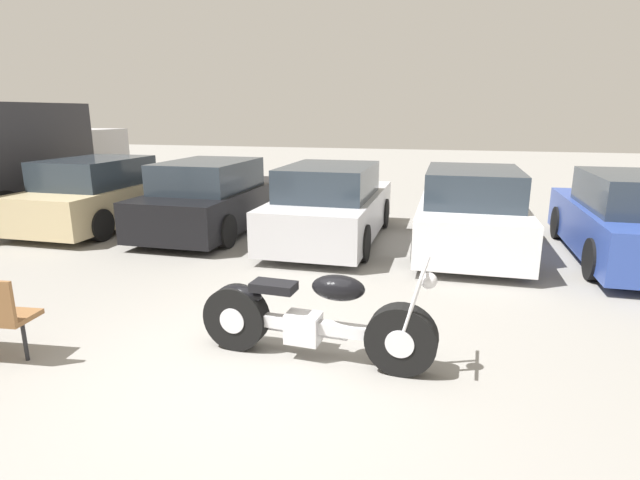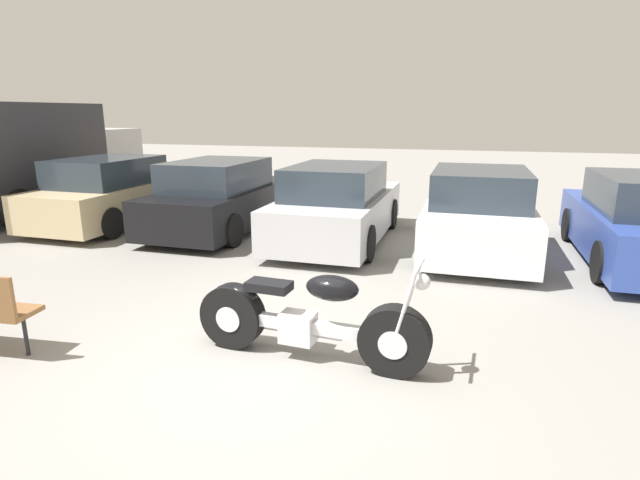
{
  "view_description": "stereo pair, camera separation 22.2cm",
  "coord_description": "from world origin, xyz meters",
  "px_view_note": "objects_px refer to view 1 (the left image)",
  "views": [
    {
      "loc": [
        1.63,
        -3.98,
        2.39
      ],
      "look_at": [
        0.13,
        1.82,
        0.85
      ],
      "focal_mm": 28.0,
      "sensor_mm": 36.0,
      "label": 1
    },
    {
      "loc": [
        1.84,
        -3.92,
        2.39
      ],
      "look_at": [
        0.13,
        1.82,
        0.85
      ],
      "focal_mm": 28.0,
      "sensor_mm": 36.0,
      "label": 2
    }
  ],
  "objects_px": {
    "parked_car_blue": "(632,221)",
    "delivery_truck": "(6,156)",
    "motorcycle": "(312,320)",
    "parked_car_champagne": "(103,195)",
    "parked_car_silver": "(331,206)",
    "parked_car_white": "(470,212)",
    "parked_car_black": "(214,199)"
  },
  "relations": [
    {
      "from": "parked_car_blue",
      "to": "delivery_truck",
      "type": "xyz_separation_m",
      "value": [
        -12.75,
        0.38,
        0.76
      ]
    },
    {
      "from": "motorcycle",
      "to": "delivery_truck",
      "type": "bearing_deg",
      "value": 149.94
    },
    {
      "from": "parked_car_champagne",
      "to": "parked_car_silver",
      "type": "xyz_separation_m",
      "value": [
        5.06,
        -0.09,
        0.0
      ]
    },
    {
      "from": "parked_car_champagne",
      "to": "parked_car_silver",
      "type": "bearing_deg",
      "value": -1.04
    },
    {
      "from": "parked_car_champagne",
      "to": "parked_car_white",
      "type": "relative_size",
      "value": 1.0
    },
    {
      "from": "parked_car_white",
      "to": "parked_car_black",
      "type": "bearing_deg",
      "value": 178.08
    },
    {
      "from": "parked_car_blue",
      "to": "delivery_truck",
      "type": "bearing_deg",
      "value": 178.28
    },
    {
      "from": "parked_car_champagne",
      "to": "delivery_truck",
      "type": "distance_m",
      "value": 2.74
    },
    {
      "from": "parked_car_champagne",
      "to": "parked_car_black",
      "type": "bearing_deg",
      "value": 2.76
    },
    {
      "from": "motorcycle",
      "to": "parked_car_blue",
      "type": "bearing_deg",
      "value": 47.8
    },
    {
      "from": "parked_car_champagne",
      "to": "delivery_truck",
      "type": "height_order",
      "value": "delivery_truck"
    },
    {
      "from": "parked_car_silver",
      "to": "parked_car_white",
      "type": "bearing_deg",
      "value": 1.0
    },
    {
      "from": "parked_car_black",
      "to": "delivery_truck",
      "type": "distance_m",
      "value": 5.22
    },
    {
      "from": "parked_car_white",
      "to": "motorcycle",
      "type": "bearing_deg",
      "value": -109.05
    },
    {
      "from": "parked_car_black",
      "to": "parked_car_blue",
      "type": "xyz_separation_m",
      "value": [
        7.59,
        -0.3,
        0.0
      ]
    },
    {
      "from": "parked_car_silver",
      "to": "delivery_truck",
      "type": "height_order",
      "value": "delivery_truck"
    },
    {
      "from": "motorcycle",
      "to": "parked_car_blue",
      "type": "height_order",
      "value": "parked_car_blue"
    },
    {
      "from": "motorcycle",
      "to": "delivery_truck",
      "type": "distance_m",
      "value": 9.98
    },
    {
      "from": "parked_car_black",
      "to": "parked_car_blue",
      "type": "height_order",
      "value": "same"
    },
    {
      "from": "motorcycle",
      "to": "delivery_truck",
      "type": "relative_size",
      "value": 0.4
    },
    {
      "from": "delivery_truck",
      "to": "parked_car_black",
      "type": "bearing_deg",
      "value": -0.91
    },
    {
      "from": "motorcycle",
      "to": "parked_car_silver",
      "type": "bearing_deg",
      "value": 100.91
    },
    {
      "from": "motorcycle",
      "to": "parked_car_champagne",
      "type": "bearing_deg",
      "value": 141.36
    },
    {
      "from": "parked_car_white",
      "to": "parked_car_blue",
      "type": "xyz_separation_m",
      "value": [
        2.53,
        -0.13,
        0.0
      ]
    },
    {
      "from": "delivery_truck",
      "to": "motorcycle",
      "type": "bearing_deg",
      "value": -30.06
    },
    {
      "from": "parked_car_black",
      "to": "parked_car_white",
      "type": "distance_m",
      "value": 5.07
    },
    {
      "from": "parked_car_champagne",
      "to": "parked_car_black",
      "type": "distance_m",
      "value": 2.53
    },
    {
      "from": "parked_car_black",
      "to": "delivery_truck",
      "type": "height_order",
      "value": "delivery_truck"
    },
    {
      "from": "parked_car_black",
      "to": "parked_car_silver",
      "type": "bearing_deg",
      "value": -4.84
    },
    {
      "from": "parked_car_white",
      "to": "delivery_truck",
      "type": "relative_size",
      "value": 0.71
    },
    {
      "from": "parked_car_champagne",
      "to": "parked_car_white",
      "type": "distance_m",
      "value": 7.59
    },
    {
      "from": "parked_car_blue",
      "to": "parked_car_white",
      "type": "bearing_deg",
      "value": 177.04
    }
  ]
}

